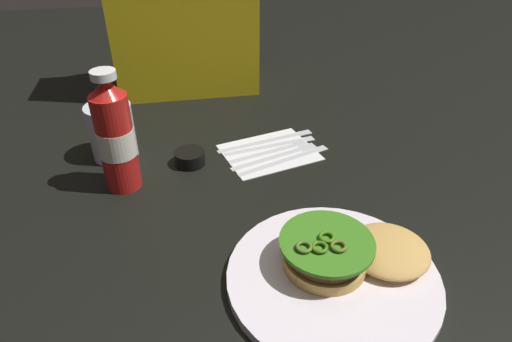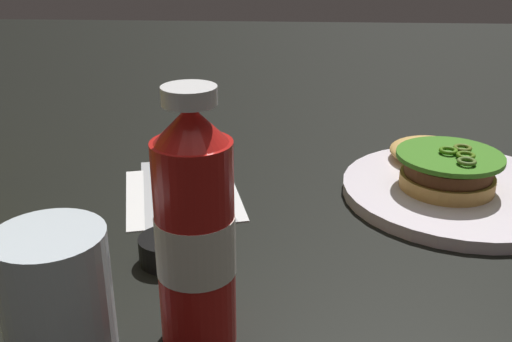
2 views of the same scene
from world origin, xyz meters
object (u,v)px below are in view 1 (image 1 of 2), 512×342
(ketchup_bottle, at_px, (115,137))
(condiment_cup, at_px, (190,158))
(dinner_plate, at_px, (333,278))
(burger_sandwich, at_px, (349,252))
(napkin, at_px, (269,152))
(spoon_utensil, at_px, (281,147))
(fork_utensil, at_px, (282,153))
(table_knife, at_px, (290,157))
(water_glass, at_px, (112,131))
(steak_knife, at_px, (272,138))
(butter_knife, at_px, (276,144))

(ketchup_bottle, relative_size, condiment_cup, 3.70)
(dinner_plate, xyz_separation_m, burger_sandwich, (0.03, 0.02, 0.03))
(napkin, bearing_deg, spoon_utensil, 16.44)
(ketchup_bottle, bearing_deg, fork_utensil, 9.06)
(burger_sandwich, xyz_separation_m, ketchup_bottle, (-0.33, 0.27, 0.07))
(table_knife, relative_size, spoon_utensil, 1.14)
(water_glass, xyz_separation_m, steak_knife, (0.32, 0.00, -0.05))
(water_glass, bearing_deg, condiment_cup, -21.75)
(ketchup_bottle, bearing_deg, dinner_plate, -44.14)
(ketchup_bottle, xyz_separation_m, spoon_utensil, (0.31, 0.07, -0.10))
(water_glass, height_order, spoon_utensil, water_glass)
(napkin, bearing_deg, dinner_plate, -87.35)
(ketchup_bottle, bearing_deg, water_glass, 102.14)
(dinner_plate, bearing_deg, condiment_cup, 117.48)
(water_glass, distance_m, spoon_utensil, 0.34)
(dinner_plate, distance_m, burger_sandwich, 0.04)
(condiment_cup, distance_m, steak_knife, 0.19)
(table_knife, height_order, butter_knife, same)
(burger_sandwich, xyz_separation_m, butter_knife, (-0.02, 0.36, -0.03))
(water_glass, height_order, steak_knife, water_glass)
(condiment_cup, distance_m, napkin, 0.16)
(dinner_plate, distance_m, fork_utensil, 0.34)
(dinner_plate, distance_m, water_glass, 0.52)
(fork_utensil, relative_size, butter_knife, 0.95)
(napkin, distance_m, butter_knife, 0.03)
(fork_utensil, xyz_separation_m, spoon_utensil, (0.00, 0.02, 0.00))
(water_glass, bearing_deg, spoon_utensil, -6.37)
(butter_knife, bearing_deg, napkin, -128.09)
(dinner_plate, bearing_deg, spoon_utensil, 88.29)
(water_glass, height_order, condiment_cup, water_glass)
(water_glass, relative_size, butter_knife, 0.55)
(butter_knife, bearing_deg, table_knife, -74.99)
(butter_knife, bearing_deg, fork_utensil, -84.89)
(dinner_plate, height_order, water_glass, water_glass)
(condiment_cup, distance_m, butter_knife, 0.19)
(dinner_plate, relative_size, steak_knife, 1.38)
(dinner_plate, distance_m, table_knife, 0.32)
(water_glass, bearing_deg, butter_knife, -3.49)
(napkin, bearing_deg, ketchup_bottle, -167.36)
(dinner_plate, relative_size, fork_utensil, 1.56)
(ketchup_bottle, distance_m, napkin, 0.31)
(burger_sandwich, height_order, butter_knife, burger_sandwich)
(burger_sandwich, bearing_deg, butter_knife, 93.86)
(napkin, relative_size, spoon_utensil, 1.02)
(burger_sandwich, xyz_separation_m, water_glass, (-0.35, 0.38, 0.02))
(water_glass, relative_size, spoon_utensil, 0.62)
(burger_sandwich, height_order, ketchup_bottle, ketchup_bottle)
(ketchup_bottle, distance_m, fork_utensil, 0.33)
(dinner_plate, height_order, spoon_utensil, dinner_plate)
(spoon_utensil, height_order, steak_knife, same)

